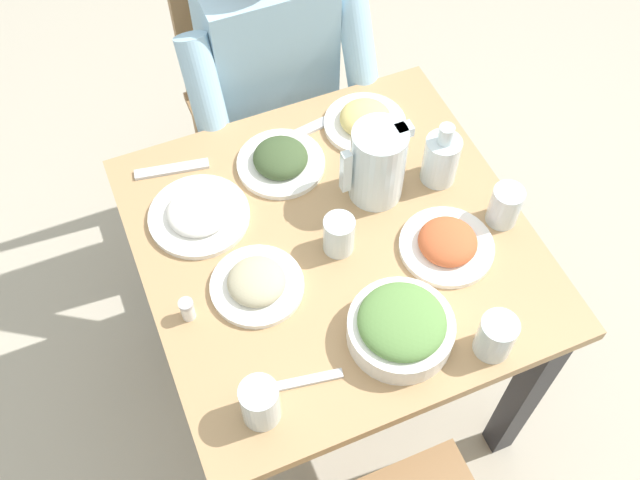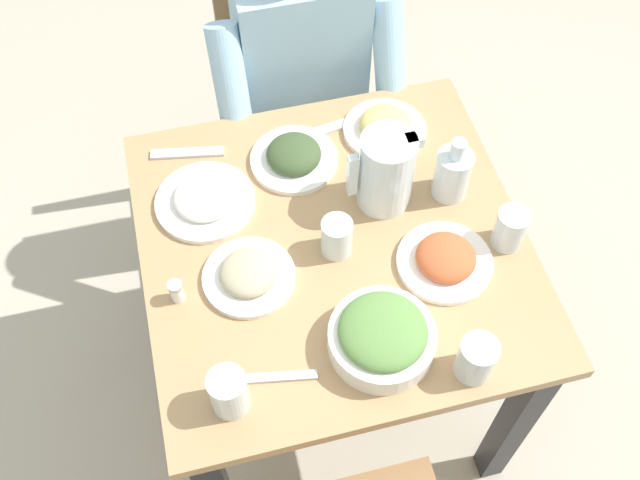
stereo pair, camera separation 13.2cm
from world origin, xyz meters
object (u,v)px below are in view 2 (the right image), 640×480
water_glass_near_left (476,359)px  salt_shaker (177,291)px  plate_beans (249,275)px  water_glass_center (229,392)px  dining_table (333,275)px  salad_bowl (382,336)px  plate_rice_curry (445,259)px  plate_fries (385,127)px  plate_dolmas (294,156)px  oil_carafe (452,175)px  water_pitcher (386,171)px  plate_yoghurt (205,199)px  water_glass_by_pitcher (510,229)px  diner_near (309,100)px  chair_near (293,87)px  water_glass_near_right (338,237)px

water_glass_near_left → salt_shaker: 0.60m
plate_beans → water_glass_center: bearing=71.9°
dining_table → water_glass_center: size_ratio=7.85×
dining_table → water_glass_near_left: 0.43m
salad_bowl → plate_rice_curry: size_ratio=1.03×
salad_bowl → plate_fries: size_ratio=1.06×
plate_dolmas → oil_carafe: (-0.32, 0.17, 0.04)m
water_glass_center → salt_shaker: water_glass_center is taller
plate_fries → water_pitcher: bearing=71.7°
water_pitcher → plate_yoghurt: size_ratio=0.86×
plate_rice_curry → plate_fries: bearing=-88.1°
water_glass_by_pitcher → oil_carafe: oil_carafe is taller
diner_near → plate_beans: size_ratio=6.10×
plate_yoghurt → oil_carafe: oil_carafe is taller
plate_beans → salt_shaker: size_ratio=3.59×
plate_fries → plate_dolmas: bearing=9.1°
dining_table → plate_yoghurt: bearing=-34.0°
diner_near → chair_near: bearing=-90.0°
oil_carafe → salt_shaker: 0.64m
plate_yoghurt → water_glass_near_left: 0.68m
dining_table → water_glass_near_right: bearing=101.2°
diner_near → oil_carafe: bearing=117.3°
diner_near → plate_rice_curry: 0.63m
plate_beans → water_glass_near_right: water_glass_near_right is taller
dining_table → oil_carafe: size_ratio=4.99×
plate_rice_curry → oil_carafe: size_ratio=1.23×
dining_table → water_glass_near_right: water_glass_near_right is taller
water_glass_near_left → plate_rice_curry: bearing=-96.8°
salt_shaker → plate_fries: bearing=-148.5°
plate_rice_curry → water_glass_near_right: 0.23m
plate_yoghurt → water_glass_center: size_ratio=2.12×
plate_beans → water_glass_near_right: (-0.20, -0.03, 0.03)m
plate_beans → plate_fries: bearing=-140.6°
water_glass_near_right → plate_dolmas: bearing=-81.9°
salad_bowl → water_glass_near_right: (0.02, -0.24, 0.00)m
plate_dolmas → water_pitcher: bearing=137.9°
chair_near → water_glass_center: bearing=71.1°
oil_carafe → water_glass_by_pitcher: bearing=114.7°
dining_table → chair_near: bearing=-95.3°
chair_near → water_glass_by_pitcher: bearing=110.3°
plate_beans → water_glass_near_left: water_glass_near_left is taller
chair_near → oil_carafe: (-0.22, 0.63, 0.28)m
water_pitcher → water_glass_near_right: water_pitcher is taller
water_pitcher → plate_rice_curry: bearing=110.8°
plate_fries → oil_carafe: bearing=113.0°
plate_fries → water_glass_near_right: bearing=56.7°
plate_dolmas → water_glass_near_right: 0.26m
water_glass_by_pitcher → oil_carafe: size_ratio=0.59×
plate_beans → oil_carafe: (-0.48, -0.12, 0.04)m
water_pitcher → water_glass_by_pitcher: 0.29m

